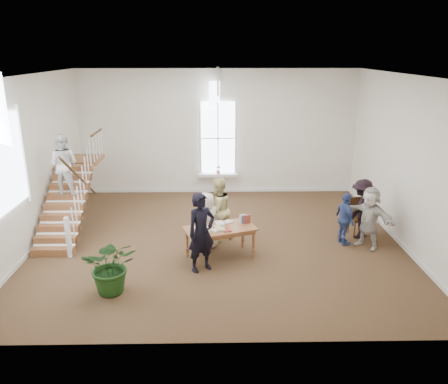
{
  "coord_description": "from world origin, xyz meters",
  "views": [
    {
      "loc": [
        -0.07,
        -11.23,
        5.1
      ],
      "look_at": [
        0.14,
        0.4,
        1.31
      ],
      "focal_mm": 35.0,
      "sensor_mm": 36.0,
      "label": 1
    }
  ],
  "objects_px": {
    "library_table": "(219,231)",
    "police_officer": "(201,233)",
    "person_yellow": "(218,210)",
    "woman_cluster_b": "(361,209)",
    "side_chair": "(357,214)",
    "woman_cluster_c": "(369,217)",
    "elderly_woman": "(207,221)",
    "floor_plant": "(112,265)",
    "woman_cluster_a": "(345,219)"
  },
  "relations": [
    {
      "from": "woman_cluster_a",
      "to": "side_chair",
      "type": "distance_m",
      "value": 0.9
    },
    {
      "from": "police_officer",
      "to": "side_chair",
      "type": "relative_size",
      "value": 1.79
    },
    {
      "from": "police_officer",
      "to": "floor_plant",
      "type": "distance_m",
      "value": 2.19
    },
    {
      "from": "floor_plant",
      "to": "side_chair",
      "type": "bearing_deg",
      "value": 25.96
    },
    {
      "from": "woman_cluster_a",
      "to": "floor_plant",
      "type": "relative_size",
      "value": 1.14
    },
    {
      "from": "elderly_woman",
      "to": "woman_cluster_a",
      "type": "bearing_deg",
      "value": 147.16
    },
    {
      "from": "woman_cluster_b",
      "to": "woman_cluster_c",
      "type": "xyz_separation_m",
      "value": [
        0.0,
        -0.65,
        -0.0
      ]
    },
    {
      "from": "police_officer",
      "to": "side_chair",
      "type": "height_order",
      "value": "police_officer"
    },
    {
      "from": "elderly_woman",
      "to": "woman_cluster_b",
      "type": "height_order",
      "value": "woman_cluster_b"
    },
    {
      "from": "police_officer",
      "to": "floor_plant",
      "type": "height_order",
      "value": "police_officer"
    },
    {
      "from": "library_table",
      "to": "person_yellow",
      "type": "distance_m",
      "value": 1.11
    },
    {
      "from": "elderly_woman",
      "to": "floor_plant",
      "type": "xyz_separation_m",
      "value": [
        -2.03,
        -2.24,
        -0.13
      ]
    },
    {
      "from": "person_yellow",
      "to": "woman_cluster_b",
      "type": "height_order",
      "value": "person_yellow"
    },
    {
      "from": "library_table",
      "to": "police_officer",
      "type": "distance_m",
      "value": 0.81
    },
    {
      "from": "elderly_woman",
      "to": "floor_plant",
      "type": "distance_m",
      "value": 3.02
    },
    {
      "from": "woman_cluster_b",
      "to": "side_chair",
      "type": "bearing_deg",
      "value": -128.69
    },
    {
      "from": "person_yellow",
      "to": "side_chair",
      "type": "distance_m",
      "value": 4.04
    },
    {
      "from": "library_table",
      "to": "woman_cluster_c",
      "type": "relative_size",
      "value": 1.15
    },
    {
      "from": "person_yellow",
      "to": "floor_plant",
      "type": "bearing_deg",
      "value": 14.1
    },
    {
      "from": "person_yellow",
      "to": "floor_plant",
      "type": "height_order",
      "value": "person_yellow"
    },
    {
      "from": "police_officer",
      "to": "woman_cluster_c",
      "type": "xyz_separation_m",
      "value": [
        4.43,
        1.21,
        -0.12
      ]
    },
    {
      "from": "police_officer",
      "to": "floor_plant",
      "type": "xyz_separation_m",
      "value": [
        -1.93,
        -0.99,
        -0.33
      ]
    },
    {
      "from": "woman_cluster_b",
      "to": "side_chair",
      "type": "height_order",
      "value": "woman_cluster_b"
    },
    {
      "from": "elderly_woman",
      "to": "library_table",
      "type": "bearing_deg",
      "value": 83.45
    },
    {
      "from": "elderly_woman",
      "to": "person_yellow",
      "type": "bearing_deg",
      "value": -156.31
    },
    {
      "from": "person_yellow",
      "to": "woman_cluster_a",
      "type": "xyz_separation_m",
      "value": [
        3.45,
        -0.34,
        -0.17
      ]
    },
    {
      "from": "library_table",
      "to": "floor_plant",
      "type": "relative_size",
      "value": 1.52
    },
    {
      "from": "woman_cluster_c",
      "to": "side_chair",
      "type": "bearing_deg",
      "value": 139.92
    },
    {
      "from": "police_officer",
      "to": "woman_cluster_b",
      "type": "height_order",
      "value": "police_officer"
    },
    {
      "from": "library_table",
      "to": "side_chair",
      "type": "xyz_separation_m",
      "value": [
        3.99,
        1.45,
        -0.12
      ]
    },
    {
      "from": "floor_plant",
      "to": "person_yellow",
      "type": "bearing_deg",
      "value": 49.64
    },
    {
      "from": "woman_cluster_a",
      "to": "elderly_woman",
      "type": "bearing_deg",
      "value": 79.92
    },
    {
      "from": "library_table",
      "to": "police_officer",
      "type": "xyz_separation_m",
      "value": [
        -0.43,
        -0.65,
        0.24
      ]
    },
    {
      "from": "woman_cluster_b",
      "to": "woman_cluster_c",
      "type": "bearing_deg",
      "value": 47.85
    },
    {
      "from": "elderly_woman",
      "to": "woman_cluster_c",
      "type": "height_order",
      "value": "woman_cluster_c"
    },
    {
      "from": "library_table",
      "to": "elderly_woman",
      "type": "distance_m",
      "value": 0.69
    },
    {
      "from": "library_table",
      "to": "elderly_woman",
      "type": "height_order",
      "value": "elderly_woman"
    },
    {
      "from": "side_chair",
      "to": "elderly_woman",
      "type": "bearing_deg",
      "value": -177.58
    },
    {
      "from": "woman_cluster_a",
      "to": "floor_plant",
      "type": "distance_m",
      "value": 6.26
    },
    {
      "from": "police_officer",
      "to": "woman_cluster_a",
      "type": "height_order",
      "value": "police_officer"
    },
    {
      "from": "woman_cluster_a",
      "to": "woman_cluster_c",
      "type": "xyz_separation_m",
      "value": [
        0.58,
        -0.2,
        0.12
      ]
    },
    {
      "from": "side_chair",
      "to": "police_officer",
      "type": "bearing_deg",
      "value": -163.29
    },
    {
      "from": "library_table",
      "to": "woman_cluster_b",
      "type": "bearing_deg",
      "value": -3.03
    },
    {
      "from": "library_table",
      "to": "woman_cluster_c",
      "type": "distance_m",
      "value": 4.04
    },
    {
      "from": "elderly_woman",
      "to": "woman_cluster_c",
      "type": "distance_m",
      "value": 4.33
    },
    {
      "from": "library_table",
      "to": "side_chair",
      "type": "bearing_deg",
      "value": 0.09
    },
    {
      "from": "elderly_woman",
      "to": "woman_cluster_b",
      "type": "distance_m",
      "value": 4.38
    },
    {
      "from": "elderly_woman",
      "to": "woman_cluster_a",
      "type": "height_order",
      "value": "elderly_woman"
    },
    {
      "from": "floor_plant",
      "to": "side_chair",
      "type": "xyz_separation_m",
      "value": [
        6.34,
        3.09,
        -0.03
      ]
    },
    {
      "from": "woman_cluster_b",
      "to": "floor_plant",
      "type": "relative_size",
      "value": 1.33
    }
  ]
}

